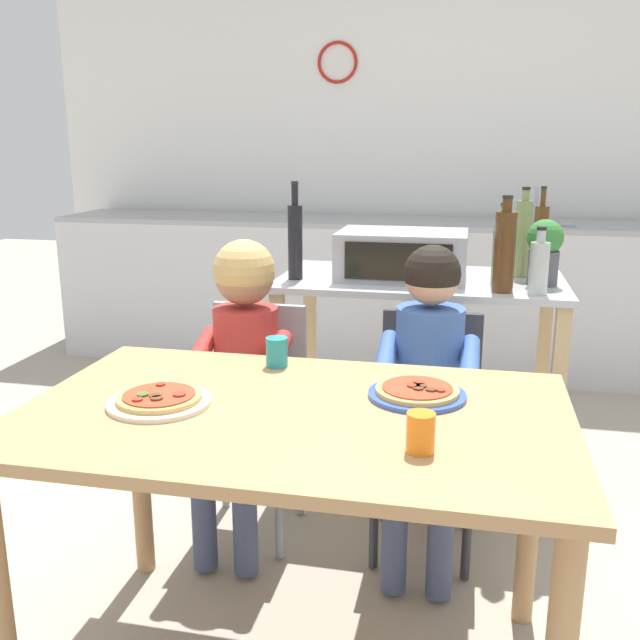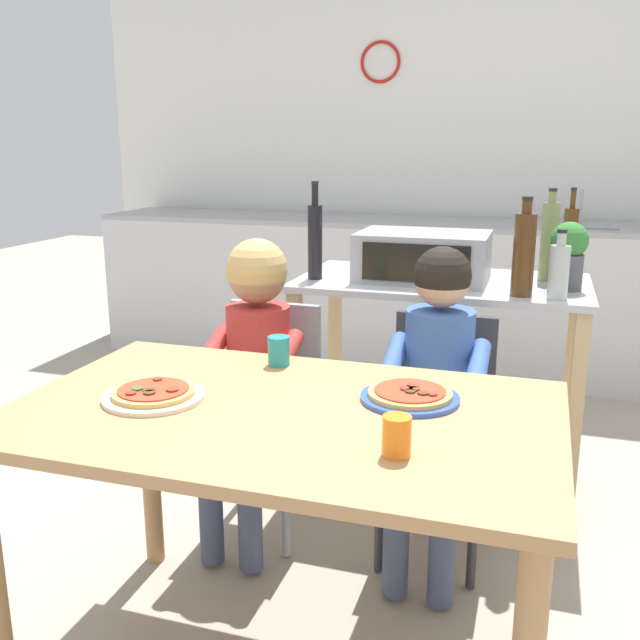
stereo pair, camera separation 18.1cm
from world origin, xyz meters
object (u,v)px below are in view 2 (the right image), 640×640
Objects in this scene: bottle_dark_olive_oil at (559,270)px; child_in_blue_striped_shirt at (436,376)px; potted_herb_plant at (568,253)px; dining_chair_right at (439,419)px; dining_table at (283,448)px; child_in_red_shirt at (253,352)px; drinking_cup_teal at (279,351)px; bottle_slim_sauce at (524,253)px; drinking_cup_orange at (397,436)px; kitchen_island_cart at (439,350)px; bottle_clear_vinegar at (315,239)px; bottle_tall_green_wine at (524,255)px; bottle_squat_spirits at (549,240)px; bottle_brown_beer at (570,240)px; pizza_plate_cream at (154,394)px; pizza_plate_blue_rimmed at (410,396)px; dining_chair_left at (266,400)px; toaster_oven at (423,256)px.

bottle_dark_olive_oil is 0.58m from child_in_blue_striped_shirt.
dining_chair_right is (-0.38, -0.41, -0.52)m from potted_herb_plant.
dining_chair_right reaches higher than dining_table.
drinking_cup_teal is (0.20, -0.28, 0.10)m from child_in_red_shirt.
drinking_cup_orange is (-0.20, -1.15, -0.22)m from bottle_slim_sauce.
bottle_slim_sauce reaches higher than kitchen_island_cart.
bottle_clear_vinegar is at bearing 80.91° from child_in_red_shirt.
bottle_clear_vinegar is 0.84m from dining_chair_right.
bottle_tall_green_wine is at bearing -16.33° from kitchen_island_cart.
bottle_squat_spirits is at bearing 15.32° from bottle_clear_vinegar.
bottle_tall_green_wine is 1.28× the size of bottle_dark_olive_oil.
bottle_squat_spirits reaches higher than bottle_tall_green_wine.
dining_table is 0.39m from drinking_cup_orange.
potted_herb_plant is (0.03, 0.17, 0.03)m from bottle_dark_olive_oil.
bottle_brown_beer reaches higher than pizza_plate_cream.
kitchen_island_cart is at bearing 96.95° from child_in_blue_striped_shirt.
kitchen_island_cart is 0.57m from bottle_slim_sauce.
bottle_tall_green_wine reaches higher than pizza_plate_blue_rimmed.
bottle_dark_olive_oil is 0.29× the size of dining_chair_left.
toaster_oven is 1.91× the size of pizza_plate_cream.
potted_herb_plant is at bearing 46.73° from bottle_slim_sauce.
bottle_clear_vinegar reaches higher than bottle_slim_sauce.
bottle_tall_green_wine is at bearing -9.74° from toaster_oven.
potted_herb_plant is (0.15, 0.16, -0.02)m from bottle_slim_sauce.
bottle_dark_olive_oil is at bearing 74.43° from drinking_cup_orange.
potted_herb_plant reaches higher than child_in_blue_striped_shirt.
dining_chair_right is (-0.23, -0.38, -0.51)m from bottle_tall_green_wine.
bottle_slim_sauce is at bearing 17.20° from dining_chair_left.
pizza_plate_cream reaches higher than dining_table.
kitchen_island_cart is 0.51m from bottle_tall_green_wine.
dining_chair_right is at bearing 90.02° from pizza_plate_blue_rimmed.
child_in_red_shirt is at bearing -140.04° from bottle_brown_beer.
bottle_clear_vinegar is 1.13m from pizza_plate_cream.
bottle_brown_beer is 0.26× the size of dining_table.
dining_table is (-0.21, -1.19, 0.06)m from kitchen_island_cart.
child_in_red_shirt is (-1.00, -0.54, -0.30)m from potted_herb_plant.
bottle_dark_olive_oil reaches higher than pizza_plate_cream.
dining_table is (-0.52, -0.98, -0.37)m from bottle_slim_sauce.
child_in_red_shirt is (-0.48, -0.56, -0.26)m from toaster_oven.
bottle_tall_green_wine is 3.52× the size of drinking_cup_orange.
bottle_tall_green_wine is 0.29× the size of child_in_blue_striped_shirt.
bottle_squat_spirits is at bearing 75.62° from bottle_slim_sauce.
child_in_blue_striped_shirt reaches higher than dining_chair_left.
pizza_plate_blue_rimmed is at bearing 95.60° from drinking_cup_orange.
dining_chair_right is 0.77× the size of child_in_red_shirt.
drinking_cup_orange is at bearing -49.91° from child_in_red_shirt.
drinking_cup_orange is (0.10, -1.36, 0.21)m from kitchen_island_cart.
child_in_blue_striped_shirt reaches higher than drinking_cup_teal.
bottle_dark_olive_oil reaches higher than kitchen_island_cart.
toaster_oven is 0.37× the size of dining_table.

